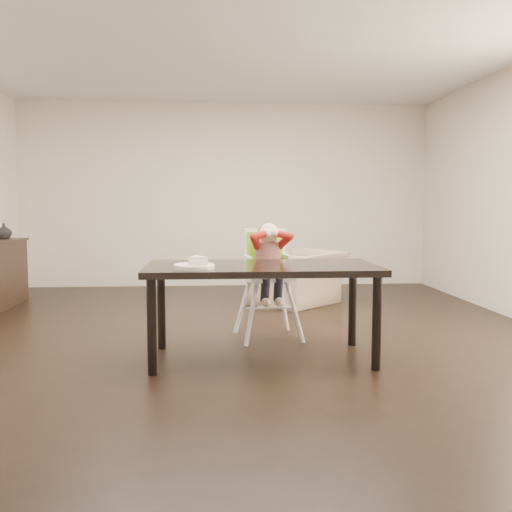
{
  "coord_description": "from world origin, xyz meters",
  "views": [
    {
      "loc": [
        -0.18,
        -4.99,
        1.23
      ],
      "look_at": [
        0.18,
        -0.08,
        0.77
      ],
      "focal_mm": 40.0,
      "sensor_mm": 36.0,
      "label": 1
    }
  ],
  "objects": [
    {
      "name": "dining_table",
      "position": [
        0.19,
        -0.57,
        0.67
      ],
      "size": [
        1.8,
        0.9,
        0.75
      ],
      "color": "black",
      "rests_on": "ground"
    },
    {
      "name": "vase",
      "position": [
        -2.78,
        2.27,
        0.88
      ],
      "size": [
        0.24,
        0.25,
        0.18
      ],
      "primitive_type": "imported",
      "rotation": [
        0.0,
        0.0,
        0.39
      ],
      "color": "#99999E",
      "rests_on": "sideboard"
    },
    {
      "name": "room_walls",
      "position": [
        0.0,
        0.0,
        1.86
      ],
      "size": [
        6.02,
        7.02,
        2.71
      ],
      "color": "beige",
      "rests_on": "ground"
    },
    {
      "name": "high_chair",
      "position": [
        0.31,
        0.15,
        0.74
      ],
      "size": [
        0.5,
        0.5,
        1.05
      ],
      "rotation": [
        0.0,
        0.0,
        0.14
      ],
      "color": "white",
      "rests_on": "ground"
    },
    {
      "name": "armchair",
      "position": [
        0.84,
        1.84,
        0.44
      ],
      "size": [
        1.16,
        1.16,
        0.87
      ],
      "primitive_type": "imported",
      "rotation": [
        0.0,
        0.0,
        3.92
      ],
      "color": "tan",
      "rests_on": "ground"
    },
    {
      "name": "ground",
      "position": [
        0.0,
        0.0,
        0.0
      ],
      "size": [
        7.0,
        7.0,
        0.0
      ],
      "primitive_type": "plane",
      "color": "black",
      "rests_on": "ground"
    },
    {
      "name": "plate",
      "position": [
        -0.32,
        -0.76,
        0.78
      ],
      "size": [
        0.39,
        0.39,
        0.09
      ],
      "rotation": [
        0.0,
        0.0,
        -0.31
      ],
      "color": "white",
      "rests_on": "dining_table"
    }
  ]
}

